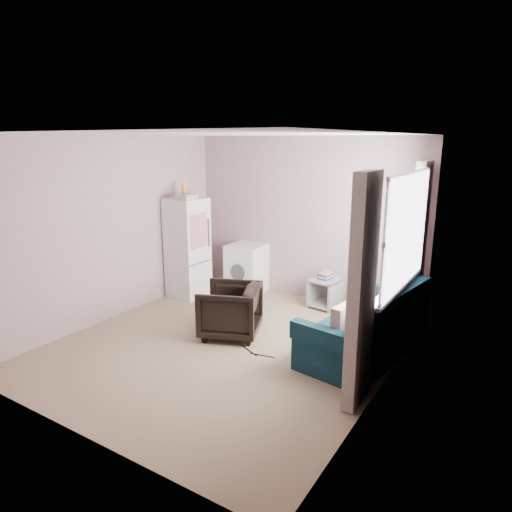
{
  "coord_description": "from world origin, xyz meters",
  "views": [
    {
      "loc": [
        3.02,
        -4.19,
        2.44
      ],
      "look_at": [
        0.05,
        0.6,
        1.0
      ],
      "focal_mm": 32.0,
      "sensor_mm": 36.0,
      "label": 1
    }
  ],
  "objects_px": {
    "armchair": "(230,308)",
    "fridge": "(188,247)",
    "sofa": "(369,331)",
    "side_table": "(325,291)",
    "washing_machine": "(247,267)"
  },
  "relations": [
    {
      "from": "fridge",
      "to": "sofa",
      "type": "xyz_separation_m",
      "value": [
        3.14,
        -0.54,
        -0.5
      ]
    },
    {
      "from": "sofa",
      "to": "armchair",
      "type": "bearing_deg",
      "value": -158.12
    },
    {
      "from": "sofa",
      "to": "washing_machine",
      "type": "bearing_deg",
      "value": 163.05
    },
    {
      "from": "fridge",
      "to": "washing_machine",
      "type": "height_order",
      "value": "fridge"
    },
    {
      "from": "armchair",
      "to": "sofa",
      "type": "relative_size",
      "value": 0.38
    },
    {
      "from": "armchair",
      "to": "fridge",
      "type": "relative_size",
      "value": 0.41
    },
    {
      "from": "fridge",
      "to": "armchair",
      "type": "bearing_deg",
      "value": -29.5
    },
    {
      "from": "armchair",
      "to": "side_table",
      "type": "relative_size",
      "value": 1.33
    },
    {
      "from": "sofa",
      "to": "fridge",
      "type": "bearing_deg",
      "value": 179.14
    },
    {
      "from": "fridge",
      "to": "side_table",
      "type": "xyz_separation_m",
      "value": [
        2.09,
        0.63,
        -0.54
      ]
    },
    {
      "from": "armchair",
      "to": "washing_machine",
      "type": "bearing_deg",
      "value": -175.87
    },
    {
      "from": "armchair",
      "to": "side_table",
      "type": "bearing_deg",
      "value": 136.34
    },
    {
      "from": "washing_machine",
      "to": "side_table",
      "type": "distance_m",
      "value": 1.4
    },
    {
      "from": "washing_machine",
      "to": "sofa",
      "type": "xyz_separation_m",
      "value": [
        2.44,
        -1.18,
        -0.12
      ]
    },
    {
      "from": "washing_machine",
      "to": "sofa",
      "type": "bearing_deg",
      "value": -27.6
    }
  ]
}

